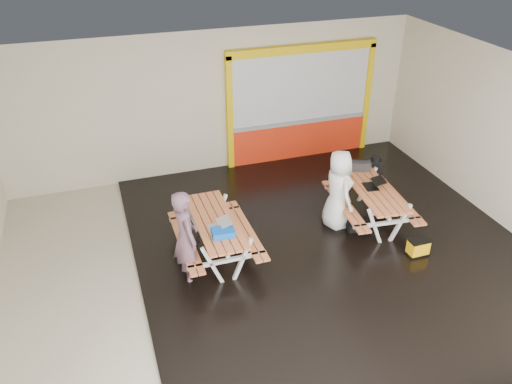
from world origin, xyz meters
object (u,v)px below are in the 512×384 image
object	(u,v)px
picnic_table_right	(372,196)
person_left	(185,237)
person_right	(338,190)
blue_pouch	(223,233)
picnic_table_left	(215,229)
dark_case	(357,224)
laptop_right	(373,184)
laptop_left	(219,226)
backpack	(375,167)
fluke_bag	(418,247)
toolbox	(360,166)

from	to	relation	value
picnic_table_right	person_left	size ratio (longest dim) A/B	1.22
person_right	blue_pouch	size ratio (longest dim) A/B	4.32
picnic_table_left	dark_case	world-z (taller)	picnic_table_left
laptop_right	blue_pouch	size ratio (longest dim) A/B	1.15
laptop_left	laptop_right	bearing A→B (deg)	8.16
blue_pouch	picnic_table_right	bearing A→B (deg)	11.31
picnic_table_right	laptop_left	size ratio (longest dim) A/B	5.57
dark_case	backpack	bearing A→B (deg)	49.19
laptop_right	backpack	size ratio (longest dim) A/B	0.93
person_left	backpack	xyz separation A→B (m)	(4.65, 1.53, -0.12)
dark_case	fluke_bag	world-z (taller)	fluke_bag
person_left	backpack	bearing A→B (deg)	-81.74
backpack	dark_case	bearing A→B (deg)	-130.81
person_right	fluke_bag	distance (m)	1.91
picnic_table_left	laptop_left	world-z (taller)	laptop_left
laptop_right	picnic_table_right	bearing A→B (deg)	-130.37
picnic_table_right	dark_case	size ratio (longest dim) A/B	4.93
picnic_table_right	person_left	xyz separation A→B (m)	(-4.05, -0.59, 0.25)
laptop_right	person_right	bearing A→B (deg)	176.77
person_right	laptop_left	size ratio (longest dim) A/B	4.29
person_left	person_right	xyz separation A→B (m)	(3.30, 0.67, -0.01)
laptop_right	toolbox	world-z (taller)	toolbox
backpack	dark_case	world-z (taller)	backpack
picnic_table_right	person_right	bearing A→B (deg)	174.00
person_left	laptop_right	world-z (taller)	person_left
person_left	toolbox	size ratio (longest dim) A/B	3.70
fluke_bag	picnic_table_left	bearing A→B (deg)	161.61
laptop_left	fluke_bag	bearing A→B (deg)	-14.00
toolbox	backpack	bearing A→B (deg)	16.30
picnic_table_left	person_right	world-z (taller)	person_right
toolbox	laptop_left	bearing A→B (deg)	-160.33
person_right	laptop_right	xyz separation A→B (m)	(0.78, -0.04, 0.02)
laptop_right	toolbox	xyz separation A→B (m)	(0.10, 0.77, 0.05)
laptop_right	fluke_bag	distance (m)	1.59
person_left	blue_pouch	size ratio (longest dim) A/B	4.60
picnic_table_left	picnic_table_right	xyz separation A→B (m)	(3.41, 0.15, -0.00)
person_right	dark_case	world-z (taller)	person_right
picnic_table_left	laptop_right	size ratio (longest dim) A/B	4.65
picnic_table_left	dark_case	xyz separation A→B (m)	(3.02, -0.04, -0.51)
picnic_table_right	laptop_right	world-z (taller)	laptop_right
picnic_table_right	blue_pouch	size ratio (longest dim) A/B	5.61
backpack	fluke_bag	bearing A→B (deg)	-97.52
dark_case	person_left	bearing A→B (deg)	-173.85
picnic_table_right	dark_case	distance (m)	0.67
backpack	fluke_bag	xyz separation A→B (m)	(-0.31, -2.32, -0.55)
backpack	fluke_bag	world-z (taller)	backpack
picnic_table_left	fluke_bag	world-z (taller)	picnic_table_left
picnic_table_right	backpack	size ratio (longest dim) A/B	4.53
laptop_right	dark_case	distance (m)	0.90
person_right	toolbox	size ratio (longest dim) A/B	3.47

